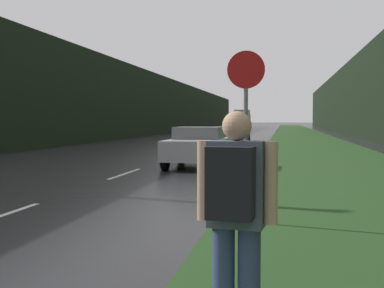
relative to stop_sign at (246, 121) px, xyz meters
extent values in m
cube|color=#26471E|center=(2.46, 32.67, -1.66)|extent=(6.00, 240.00, 0.02)
cube|color=silver|center=(-4.28, 6.54, -1.67)|extent=(0.12, 3.00, 0.01)
cube|color=silver|center=(-4.28, 13.54, -1.67)|extent=(0.12, 3.00, 0.01)
cube|color=silver|center=(-4.28, 20.54, -1.67)|extent=(0.12, 3.00, 0.01)
cube|color=silver|center=(-4.28, 27.54, -1.67)|extent=(0.12, 3.00, 0.01)
cube|color=black|center=(-14.03, 42.67, 1.69)|extent=(2.00, 140.00, 6.73)
cube|color=black|center=(8.46, 42.67, 2.37)|extent=(2.00, 140.00, 8.09)
cylinder|color=slate|center=(0.00, 0.00, -0.57)|extent=(0.07, 0.07, 2.20)
cylinder|color=#B71414|center=(0.00, 0.00, 0.83)|extent=(0.61, 0.02, 0.61)
cylinder|color=navy|center=(0.17, -4.25, -1.23)|extent=(0.17, 0.17, 0.90)
cylinder|color=navy|center=(0.36, -4.27, -1.23)|extent=(0.17, 0.17, 0.90)
cube|color=#4C5666|center=(0.27, -4.26, -0.46)|extent=(0.44, 0.28, 0.64)
sphere|color=tan|center=(0.27, -4.26, -0.02)|extent=(0.22, 0.22, 0.22)
cylinder|color=tan|center=(0.01, -4.23, -0.44)|extent=(0.10, 0.10, 0.61)
cylinder|color=tan|center=(0.52, -4.29, -0.44)|extent=(0.10, 0.10, 0.61)
cube|color=black|center=(0.24, -4.46, -0.42)|extent=(0.35, 0.22, 0.52)
cube|color=#9E9EA3|center=(-2.41, 9.17, -1.01)|extent=(1.92, 4.15, 0.69)
cube|color=#5E5E61|center=(-2.41, 9.38, -0.45)|extent=(1.63, 1.87, 0.43)
cylinder|color=black|center=(-1.50, 7.88, -1.32)|extent=(0.20, 0.71, 0.71)
cylinder|color=black|center=(-3.32, 7.88, -1.32)|extent=(0.20, 0.71, 0.71)
cylinder|color=black|center=(-1.50, 10.46, -1.32)|extent=(0.20, 0.71, 0.71)
cylinder|color=black|center=(-3.32, 10.46, -1.32)|extent=(0.20, 0.71, 0.71)
cube|color=black|center=(-2.41, 20.51, -1.08)|extent=(1.86, 4.10, 0.59)
cube|color=black|center=(-2.41, 20.71, -0.58)|extent=(1.58, 1.84, 0.42)
cylinder|color=black|center=(-1.53, 19.24, -1.34)|extent=(0.20, 0.67, 0.67)
cylinder|color=black|center=(-3.30, 19.24, -1.34)|extent=(0.20, 0.67, 0.67)
cylinder|color=black|center=(-1.53, 21.78, -1.34)|extent=(0.20, 0.67, 0.67)
cylinder|color=black|center=(-3.30, 21.78, -1.34)|extent=(0.20, 0.67, 0.67)
cube|color=#6E684F|center=(-6.16, 75.20, -0.18)|extent=(2.13, 2.06, 2.17)
cube|color=tan|center=(-6.16, 71.58, 0.18)|extent=(2.24, 5.17, 2.90)
cylinder|color=black|center=(-7.22, 74.99, -1.22)|extent=(0.28, 0.90, 0.90)
cylinder|color=black|center=(-5.09, 74.99, -1.22)|extent=(0.28, 0.90, 0.90)
cylinder|color=black|center=(-7.22, 70.29, -1.22)|extent=(0.28, 0.90, 0.90)
cylinder|color=black|center=(-5.09, 70.29, -1.22)|extent=(0.28, 0.90, 0.90)
camera|label=1|loc=(0.61, -7.83, 0.02)|focal=45.00mm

